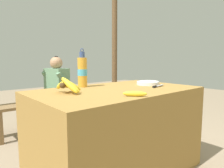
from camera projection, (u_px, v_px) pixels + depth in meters
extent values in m
cube|color=olive|center=(117.00, 131.00, 1.76)|extent=(1.41, 0.84, 0.75)
sphere|color=#4C381E|center=(63.00, 85.00, 1.46)|extent=(0.05, 0.05, 0.05)
ellipsoid|color=yellow|center=(70.00, 85.00, 1.43)|extent=(0.09, 0.16, 0.13)
ellipsoid|color=yellow|center=(71.00, 85.00, 1.45)|extent=(0.12, 0.15, 0.13)
ellipsoid|color=yellow|center=(71.00, 85.00, 1.49)|extent=(0.17, 0.08, 0.12)
ellipsoid|color=yellow|center=(69.00, 84.00, 1.52)|extent=(0.17, 0.09, 0.13)
ellipsoid|color=yellow|center=(65.00, 85.00, 1.52)|extent=(0.14, 0.13, 0.08)
ellipsoid|color=yellow|center=(60.00, 85.00, 1.51)|extent=(0.05, 0.15, 0.09)
cylinder|color=white|center=(148.00, 83.00, 2.00)|extent=(0.22, 0.22, 0.03)
torus|color=white|center=(148.00, 82.00, 2.00)|extent=(0.22, 0.22, 0.01)
cylinder|color=gold|center=(82.00, 72.00, 1.82)|extent=(0.09, 0.09, 0.27)
cylinder|color=#47A8D1|center=(82.00, 72.00, 1.82)|extent=(0.09, 0.09, 0.06)
cylinder|color=#33477F|center=(82.00, 55.00, 1.81)|extent=(0.05, 0.05, 0.05)
torus|color=#33477F|center=(82.00, 50.00, 1.80)|extent=(0.04, 0.01, 0.04)
ellipsoid|color=yellow|center=(135.00, 94.00, 1.36)|extent=(0.14, 0.15, 0.04)
cube|color=#BCBCC1|center=(159.00, 85.00, 1.87)|extent=(0.16, 0.06, 0.00)
cylinder|color=black|center=(155.00, 87.00, 1.79)|extent=(0.06, 0.03, 0.02)
cube|color=brown|center=(56.00, 101.00, 2.92)|extent=(1.74, 0.32, 0.04)
cube|color=brown|center=(0.00, 128.00, 2.36)|extent=(0.06, 0.06, 0.39)
cube|color=brown|center=(102.00, 108.00, 3.36)|extent=(0.06, 0.06, 0.39)
cube|color=brown|center=(94.00, 106.00, 3.54)|extent=(0.06, 0.06, 0.39)
cylinder|color=#232328|center=(47.00, 119.00, 2.67)|extent=(0.09, 0.09, 0.43)
cylinder|color=#232328|center=(54.00, 101.00, 2.74)|extent=(0.31, 0.15, 0.09)
cylinder|color=#232328|center=(39.00, 117.00, 2.78)|extent=(0.09, 0.09, 0.43)
cylinder|color=#232328|center=(46.00, 100.00, 2.85)|extent=(0.31, 0.15, 0.09)
cube|color=slate|center=(57.00, 84.00, 2.88)|extent=(0.27, 0.38, 0.45)
cylinder|color=slate|center=(63.00, 80.00, 2.75)|extent=(0.21, 0.11, 0.25)
cylinder|color=slate|center=(48.00, 79.00, 2.94)|extent=(0.21, 0.11, 0.25)
sphere|color=tan|center=(56.00, 63.00, 2.84)|extent=(0.18, 0.18, 0.18)
sphere|color=black|center=(56.00, 58.00, 2.83)|extent=(0.07, 0.07, 0.07)
sphere|color=#4C381E|center=(21.00, 100.00, 2.60)|extent=(0.05, 0.05, 0.05)
ellipsoid|color=#8EA842|center=(24.00, 101.00, 2.57)|extent=(0.08, 0.15, 0.10)
ellipsoid|color=#8EA842|center=(26.00, 100.00, 2.60)|extent=(0.14, 0.14, 0.12)
ellipsoid|color=#8EA842|center=(26.00, 99.00, 2.64)|extent=(0.15, 0.04, 0.09)
ellipsoid|color=#8EA842|center=(24.00, 99.00, 2.66)|extent=(0.14, 0.12, 0.11)
ellipsoid|color=#8EA842|center=(20.00, 100.00, 2.64)|extent=(0.03, 0.14, 0.09)
cylinder|color=brown|center=(115.00, 49.00, 3.78)|extent=(0.10, 0.10, 2.43)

